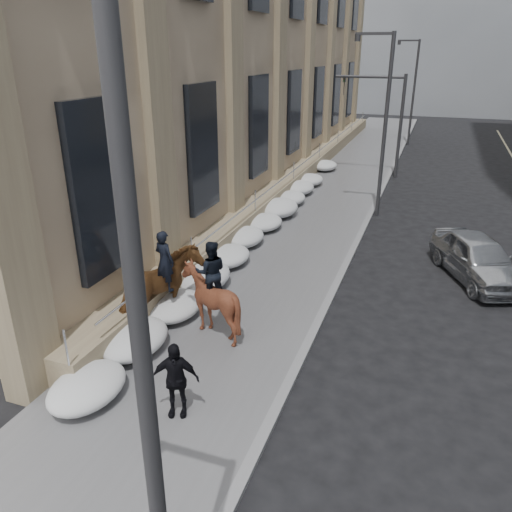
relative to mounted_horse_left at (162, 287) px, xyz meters
The scene contains 14 objects.
ground 2.45m from the mounted_horse_left, 45.65° to the right, with size 140.00×140.00×0.00m, color black.
sidewalk 8.70m from the mounted_horse_left, 80.13° to the left, with size 5.00×80.00×0.12m, color #57575A.
curb 9.50m from the mounted_horse_left, 64.24° to the left, with size 0.24×80.00×0.12m, color slate.
limestone_building 20.34m from the mounted_horse_left, 101.58° to the left, with size 6.10×44.00×18.00m.
bg_building_far 71.18m from the mounted_horse_left, 93.67° to the left, with size 24.00×12.00×20.00m, color gray.
streetlight_near 9.24m from the mounted_horse_left, 60.69° to the right, with size 1.71×0.24×8.00m.
streetlight_mid 13.60m from the mounted_horse_left, 71.35° to the left, with size 1.71×0.24×8.00m.
streetlight_far 32.93m from the mounted_horse_left, 82.61° to the left, with size 1.71×0.24×8.00m.
traffic_signal 20.98m from the mounted_horse_left, 80.17° to the left, with size 4.10×0.22×6.00m.
snow_bank 6.64m from the mounted_horse_left, 89.52° to the left, with size 1.70×18.10×0.76m.
mounted_horse_left is the anchor object (origin of this frame).
mounted_horse_right 1.48m from the mounted_horse_left, ahead, with size 2.14×2.23×2.62m.
pedestrian 3.93m from the mounted_horse_left, 56.50° to the right, with size 1.00×0.42×1.71m, color black.
car_silver 10.63m from the mounted_horse_left, 37.31° to the left, with size 1.80×4.49×1.53m, color #9B9EA2.
Camera 1 is at (5.16, -9.24, 7.31)m, focal length 35.00 mm.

